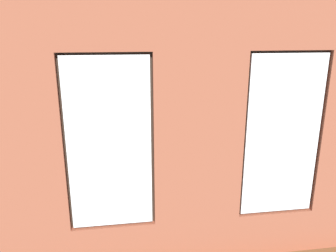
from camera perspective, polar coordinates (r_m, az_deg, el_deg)
The scene contains 19 objects.
ground_plane at distance 6.86m, azimuth -0.18°, elevation -8.95°, with size 7.29×5.91×0.10m, color brown.
brick_wall_with_windows at distance 3.85m, azimuth 5.37°, elevation -0.81°, with size 6.69×0.30×3.51m.
couch_by_window at distance 4.93m, azimuth -4.37°, elevation -14.86°, with size 2.02×0.87×0.80m.
couch_left at distance 7.14m, azimuth 22.06°, elevation -5.87°, with size 1.00×2.01×0.80m.
coffee_table at distance 6.43m, azimuth -0.96°, elevation -6.82°, with size 1.41×0.71×0.40m.
cup_ceramic at distance 6.26m, azimuth -4.69°, elevation -6.59°, with size 0.08×0.08×0.09m, color #B23D38.
candle_jar at distance 6.31m, azimuth 0.12°, elevation -6.29°, with size 0.08×0.08×0.10m, color #B7333D.
table_plant_small at distance 6.36m, azimuth -0.96°, elevation -5.21°, with size 0.17×0.17×0.27m.
remote_gray at distance 6.58m, azimuth 2.26°, elevation -5.71°, with size 0.05×0.17×0.02m, color #59595B.
remote_silver at distance 6.47m, azimuth -2.62°, elevation -6.10°, with size 0.05×0.17×0.02m, color #B2B2B7.
media_console at distance 7.02m, azimuth -25.42°, elevation -6.96°, with size 1.29×0.42×0.59m, color black.
tv_flatscreen at distance 6.80m, azimuth -26.09°, elevation -1.72°, with size 1.10×0.20×0.75m.
papasan_chair at distance 8.47m, azimuth -0.93°, elevation -0.30°, with size 1.17×1.17×0.72m.
potted_plant_mid_room_small at distance 7.86m, azimuth 5.29°, elevation -2.98°, with size 0.22×0.22×0.47m.
potted_plant_beside_window_right at distance 4.83m, azimuth -24.24°, elevation -11.59°, with size 1.04×1.04×1.32m.
potted_plant_near_tv at distance 5.73m, azimuth -23.69°, elevation -7.10°, with size 0.74×0.74×1.10m.
potted_plant_corner_near_left at distance 9.16m, azimuth 15.54°, elevation 1.91°, with size 0.62×0.62×1.06m.
potted_plant_between_couches at distance 5.02m, azimuth 12.47°, elevation -7.63°, with size 1.06×1.17×1.47m.
potted_plant_foreground_right at distance 8.60m, azimuth -20.21°, elevation -1.31°, with size 0.39×0.39×0.67m.
Camera 1 is at (0.90, 6.14, 2.88)m, focal length 35.00 mm.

